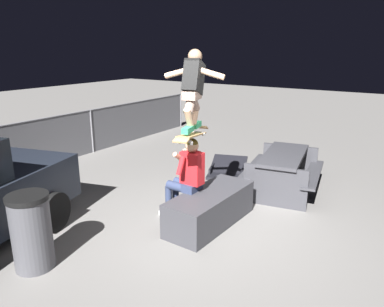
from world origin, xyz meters
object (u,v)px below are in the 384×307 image
Objects in this scene: ledge_box_main at (210,208)px; trash_bin at (31,232)px; skater_airborne at (193,86)px; picnic_table_back at (283,166)px; kicker_ramp at (228,171)px; person_sitting_on_ledge at (186,175)px; skateboard at (192,135)px.

ledge_box_main is 2.56m from trash_bin.
skater_airborne is 2.76m from picnic_table_back.
kicker_ramp is at bearing 76.56° from picnic_table_back.
person_sitting_on_ledge is 0.73m from skateboard.
person_sitting_on_ledge reaches higher than trash_bin.
skateboard is 0.93× the size of skater_airborne.
ledge_box_main is at bearing -158.11° from kicker_ramp.
kicker_ramp is (2.36, 0.52, -0.71)m from person_sitting_on_ledge.
person_sitting_on_ledge reaches higher than kicker_ramp.
person_sitting_on_ledge is 0.71× the size of picnic_table_back.
skater_airborne is 3.29m from kicker_ramp.
picnic_table_back is (1.94, -0.45, 0.23)m from ledge_box_main.
skateboard is at bearing 142.26° from ledge_box_main.
skateboard is 2.96m from kicker_ramp.
skateboard reaches higher than trash_bin.
picnic_table_back is at bearing -16.92° from skater_airborne.
trash_bin is at bearing 158.13° from picnic_table_back.
trash_bin is at bearing 151.20° from ledge_box_main.
trash_bin is at bearing 152.39° from skateboard.
skater_airborne is 1.15× the size of trash_bin.
skater_airborne reaches higher than skateboard.
kicker_ramp is (2.45, 0.71, -2.08)m from skater_airborne.
skateboard reaches higher than kicker_ramp.
kicker_ramp is at bearing 21.89° from ledge_box_main.
trash_bin is at bearing 158.52° from person_sitting_on_ledge.
ledge_box_main is at bearing -28.80° from trash_bin.
trash_bin is at bearing 175.94° from kicker_ramp.
ledge_box_main is 1.21× the size of person_sitting_on_ledge.
skateboard reaches higher than ledge_box_main.
skater_airborne is at bearing 163.08° from picnic_table_back.
kicker_ramp is at bearing 16.15° from skateboard.
ledge_box_main is at bearing -37.74° from skateboard.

